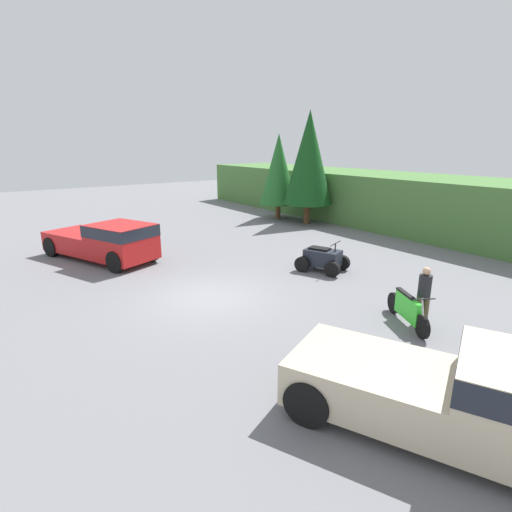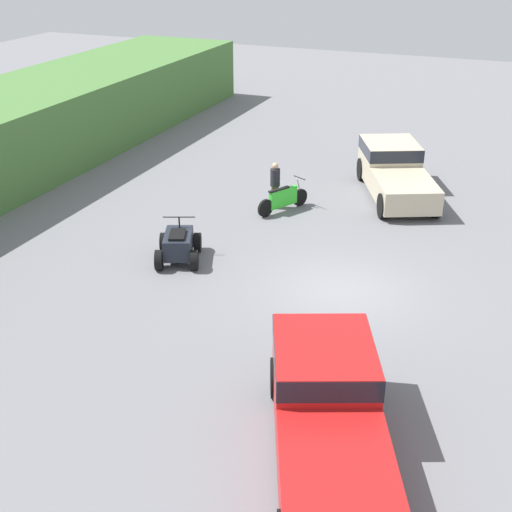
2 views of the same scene
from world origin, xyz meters
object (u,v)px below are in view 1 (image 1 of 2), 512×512
object	(u,v)px
pickup_truck_red	(107,240)
quad_atv	(322,259)
rider_person	(424,294)
pickup_truck_second	(470,395)
dirt_bike	(408,310)

from	to	relation	value
pickup_truck_red	quad_atv	world-z (taller)	pickup_truck_red
quad_atv	rider_person	size ratio (longest dim) A/B	1.32
pickup_truck_second	dirt_bike	xyz separation A→B (m)	(-3.47, 3.33, -0.48)
dirt_bike	quad_atv	distance (m)	5.39
pickup_truck_red	quad_atv	bearing A→B (deg)	23.46
pickup_truck_second	dirt_bike	distance (m)	4.83
pickup_truck_second	dirt_bike	bearing A→B (deg)	111.46
pickup_truck_red	dirt_bike	xyz separation A→B (m)	(11.80, 5.23, -0.48)
pickup_truck_second	rider_person	distance (m)	4.95
rider_person	quad_atv	bearing A→B (deg)	-153.08
pickup_truck_red	pickup_truck_second	bearing A→B (deg)	-15.21
pickup_truck_red	dirt_bike	distance (m)	12.92
quad_atv	rider_person	xyz separation A→B (m)	(5.35, -1.21, 0.44)
pickup_truck_second	rider_person	size ratio (longest dim) A/B	3.28
quad_atv	pickup_truck_second	bearing A→B (deg)	-51.84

